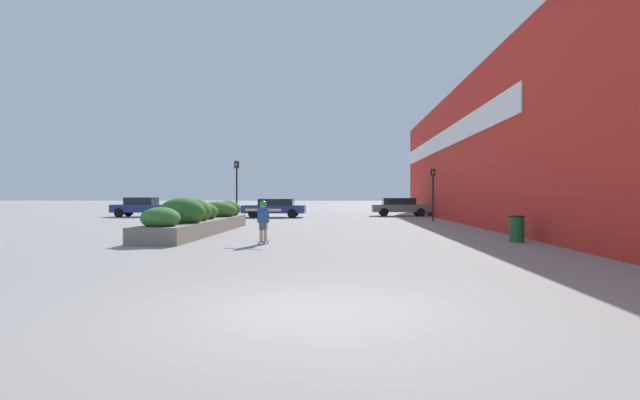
# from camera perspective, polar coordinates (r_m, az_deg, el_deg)

# --- Properties ---
(ground_plane) EXTENTS (300.00, 300.00, 0.00)m
(ground_plane) POSITION_cam_1_polar(r_m,az_deg,el_deg) (7.03, -2.02, -12.64)
(ground_plane) COLOR gray
(building_wall_right) EXTENTS (0.67, 49.53, 8.11)m
(building_wall_right) POSITION_cam_1_polar(r_m,az_deg,el_deg) (27.02, 17.87, 5.72)
(building_wall_right) COLOR red
(building_wall_right) RESTS_ON ground_plane
(planter_box) EXTENTS (1.85, 11.01, 1.52)m
(planter_box) POSITION_cam_1_polar(r_m,az_deg,el_deg) (21.77, -13.50, -2.08)
(planter_box) COLOR slate
(planter_box) RESTS_ON ground_plane
(skateboard) EXTENTS (0.32, 0.72, 0.09)m
(skateboard) POSITION_cam_1_polar(r_m,az_deg,el_deg) (16.59, -6.51, -4.79)
(skateboard) COLOR navy
(skateboard) RESTS_ON ground_plane
(skateboarder) EXTENTS (1.24, 0.36, 1.34)m
(skateboarder) POSITION_cam_1_polar(r_m,az_deg,el_deg) (16.53, -6.51, -1.91)
(skateboarder) COLOR tan
(skateboarder) RESTS_ON skateboard
(trash_bin) EXTENTS (0.51, 0.51, 0.91)m
(trash_bin) POSITION_cam_1_polar(r_m,az_deg,el_deg) (18.42, 21.56, -3.08)
(trash_bin) COLOR #1E5B33
(trash_bin) RESTS_ON ground_plane
(car_leftmost) EXTENTS (4.51, 1.97, 1.41)m
(car_leftmost) POSITION_cam_1_polar(r_m,az_deg,el_deg) (39.52, 9.18, -0.73)
(car_leftmost) COLOR slate
(car_leftmost) RESTS_ON ground_plane
(car_center_left) EXTENTS (4.31, 1.96, 1.47)m
(car_center_left) POSITION_cam_1_polar(r_m,az_deg,el_deg) (41.21, 24.38, -0.67)
(car_center_left) COLOR slate
(car_center_left) RESTS_ON ground_plane
(car_center_right) EXTENTS (3.89, 1.88, 1.46)m
(car_center_right) POSITION_cam_1_polar(r_m,az_deg,el_deg) (39.98, -19.88, -0.71)
(car_center_right) COLOR navy
(car_center_right) RESTS_ON ground_plane
(car_rightmost) EXTENTS (4.57, 2.02, 1.36)m
(car_rightmost) POSITION_cam_1_polar(r_m,az_deg,el_deg) (36.76, -5.20, -0.85)
(car_rightmost) COLOR navy
(car_rightmost) RESTS_ON ground_plane
(traffic_light_left) EXTENTS (0.28, 0.30, 3.79)m
(traffic_light_left) POSITION_cam_1_polar(r_m,az_deg,el_deg) (31.96, -9.51, 2.21)
(traffic_light_left) COLOR black
(traffic_light_left) RESTS_ON ground_plane
(traffic_light_right) EXTENTS (0.28, 0.30, 3.29)m
(traffic_light_right) POSITION_cam_1_polar(r_m,az_deg,el_deg) (32.39, 12.79, 1.66)
(traffic_light_right) COLOR black
(traffic_light_right) RESTS_ON ground_plane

